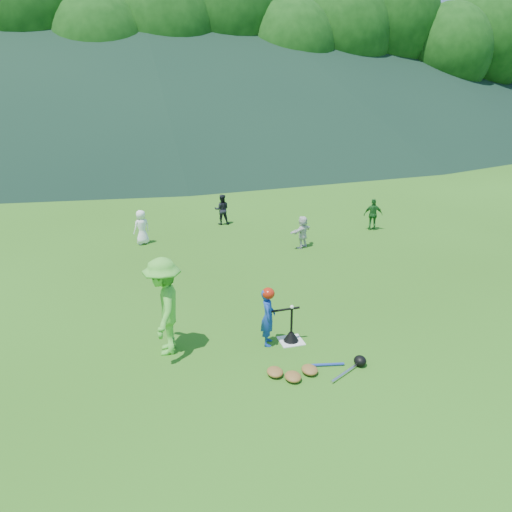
{
  "coord_description": "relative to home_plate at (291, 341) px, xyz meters",
  "views": [
    {
      "loc": [
        -2.99,
        -8.04,
        4.84
      ],
      "look_at": [
        0.0,
        2.5,
        0.9
      ],
      "focal_mm": 35.0,
      "sensor_mm": 36.0,
      "label": 1
    }
  ],
  "objects": [
    {
      "name": "outfield_fence",
      "position": [
        0.0,
        28.0,
        0.69
      ],
      "size": [
        70.07,
        0.08,
        1.33
      ],
      "color": "gray",
      "rests_on": "ground"
    },
    {
      "name": "batter_gear",
      "position": [
        -0.43,
        0.04,
        1.02
      ],
      "size": [
        0.73,
        0.26,
        0.5
      ],
      "color": "#AC1D0B",
      "rests_on": "ground"
    },
    {
      "name": "batting_tee",
      "position": [
        0.0,
        0.0,
        0.12
      ],
      "size": [
        0.3,
        0.3,
        0.68
      ],
      "color": "black",
      "rests_on": "home_plate"
    },
    {
      "name": "batter_child",
      "position": [
        -0.46,
        0.05,
        0.56
      ],
      "size": [
        0.39,
        0.48,
        1.14
      ],
      "primitive_type": "imported",
      "rotation": [
        0.0,
        0.0,
        1.24
      ],
      "color": "#16399D",
      "rests_on": "ground"
    },
    {
      "name": "equipment_pile",
      "position": [
        -0.06,
        -1.14,
        0.06
      ],
      "size": [
        1.8,
        0.69,
        0.19
      ],
      "color": "olive",
      "rests_on": "ground"
    },
    {
      "name": "distant_hills",
      "position": [
        -7.63,
        81.81,
        14.97
      ],
      "size": [
        155.0,
        140.0,
        32.0
      ],
      "color": "black",
      "rests_on": "ground"
    },
    {
      "name": "adult_coach",
      "position": [
        -2.36,
        0.29,
        0.91
      ],
      "size": [
        0.88,
        1.29,
        1.84
      ],
      "primitive_type": "imported",
      "rotation": [
        0.0,
        0.0,
        -1.74
      ],
      "color": "#53BC37",
      "rests_on": "ground"
    },
    {
      "name": "ground",
      "position": [
        0.0,
        0.0,
        -0.01
      ],
      "size": [
        120.0,
        120.0,
        0.0
      ],
      "primitive_type": "plane",
      "color": "#295714",
      "rests_on": "ground"
    },
    {
      "name": "tree_line",
      "position": [
        0.2,
        33.83,
        8.2
      ],
      "size": [
        70.04,
        11.4,
        14.82
      ],
      "color": "#382314",
      "rests_on": "ground"
    },
    {
      "name": "fielder_c",
      "position": [
        5.15,
        6.36,
        0.52
      ],
      "size": [
        0.67,
        0.43,
        1.06
      ],
      "primitive_type": "imported",
      "rotation": [
        0.0,
        0.0,
        2.83
      ],
      "color": "#1A581F",
      "rests_on": "ground"
    },
    {
      "name": "fielder_a",
      "position": [
        -2.37,
        6.94,
        0.52
      ],
      "size": [
        0.61,
        0.53,
        1.06
      ],
      "primitive_type": "imported",
      "rotation": [
        0.0,
        0.0,
        3.59
      ],
      "color": "white",
      "rests_on": "ground"
    },
    {
      "name": "home_plate",
      "position": [
        0.0,
        0.0,
        0.0
      ],
      "size": [
        0.45,
        0.45,
        0.02
      ],
      "primitive_type": "cube",
      "color": "silver",
      "rests_on": "ground"
    },
    {
      "name": "fielder_b",
      "position": [
        0.44,
        8.4,
        0.52
      ],
      "size": [
        0.58,
        0.49,
        1.05
      ],
      "primitive_type": "imported",
      "rotation": [
        0.0,
        0.0,
        2.96
      ],
      "color": "black",
      "rests_on": "ground"
    },
    {
      "name": "baseball",
      "position": [
        0.0,
        0.0,
        0.73
      ],
      "size": [
        0.08,
        0.08,
        0.08
      ],
      "primitive_type": "sphere",
      "color": "white",
      "rests_on": "batting_tee"
    },
    {
      "name": "fielder_d",
      "position": [
        2.23,
        5.28,
        0.48
      ],
      "size": [
        0.91,
        0.72,
        0.97
      ],
      "primitive_type": "imported",
      "rotation": [
        0.0,
        0.0,
        3.7
      ],
      "color": "silver",
      "rests_on": "ground"
    }
  ]
}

